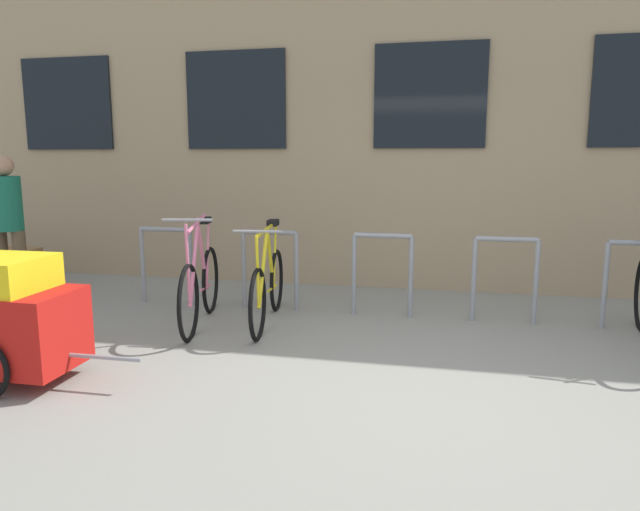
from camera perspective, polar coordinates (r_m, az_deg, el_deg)
The scene contains 8 objects.
ground_plane at distance 4.21m, azimuth 8.35°, elevation -12.94°, with size 42.00×42.00×0.00m, color gray.
storefront_building at distance 9.68m, azimuth 11.37°, elevation 16.02°, with size 28.00×5.11×5.44m.
bike_rack at distance 5.88m, azimuth 11.99°, elevation -1.21°, with size 6.63×0.05×0.86m.
bicycle_yellow at distance 5.68m, azimuth -5.17°, elevation -2.97°, with size 0.44×1.69×1.00m.
bicycle_pink at distance 5.72m, azimuth -11.75°, elevation -2.86°, with size 0.50×1.65×1.10m.
bike_trailer at distance 4.73m, azimuth -28.35°, elevation -5.39°, with size 1.45×0.71×0.93m.
person_by_bench at distance 7.06m, azimuth -28.48°, elevation 3.05°, with size 0.36×0.32×1.64m.
backpack at distance 7.22m, azimuth -28.28°, elevation -2.63°, with size 0.28×0.20×0.44m, color black.
Camera 1 is at (0.25, -3.88, 1.61)m, focal length 32.39 mm.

